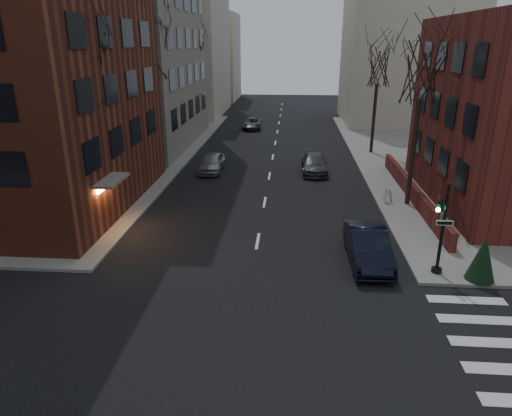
{
  "coord_description": "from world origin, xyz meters",
  "views": [
    {
      "loc": [
        1.56,
        -9.17,
        9.57
      ],
      "look_at": [
        -0.04,
        11.43,
        2.0
      ],
      "focal_mm": 32.0,
      "sensor_mm": 36.0,
      "label": 1
    }
  ],
  "objects_px": {
    "traffic_signal": "(440,235)",
    "tree_left_a": "(86,65)",
    "car_lane_silver": "(212,163)",
    "car_lane_gray": "(314,164)",
    "tree_right_a": "(423,71)",
    "tree_left_c": "(193,57)",
    "parked_sedan": "(368,246)",
    "tree_left_b": "(154,51)",
    "tree_right_b": "(378,66)",
    "streetlamp_far": "(204,93)",
    "car_lane_far": "(252,124)",
    "streetlamp_near": "(151,123)",
    "sandwich_board": "(388,196)",
    "evergreen_shrub": "(483,258)"
  },
  "relations": [
    {
      "from": "tree_left_a",
      "to": "tree_left_c",
      "type": "bearing_deg",
      "value": 90.0
    },
    {
      "from": "streetlamp_far",
      "to": "car_lane_far",
      "type": "bearing_deg",
      "value": 16.69
    },
    {
      "from": "tree_left_a",
      "to": "traffic_signal",
      "type": "bearing_deg",
      "value": -16.65
    },
    {
      "from": "tree_right_b",
      "to": "evergreen_shrub",
      "type": "relative_size",
      "value": 4.68
    },
    {
      "from": "tree_left_b",
      "to": "streetlamp_far",
      "type": "height_order",
      "value": "tree_left_b"
    },
    {
      "from": "streetlamp_far",
      "to": "sandwich_board",
      "type": "bearing_deg",
      "value": -56.41
    },
    {
      "from": "tree_right_b",
      "to": "car_lane_far",
      "type": "distance_m",
      "value": 17.94
    },
    {
      "from": "tree_left_a",
      "to": "car_lane_gray",
      "type": "relative_size",
      "value": 2.16
    },
    {
      "from": "tree_left_a",
      "to": "tree_right_b",
      "type": "xyz_separation_m",
      "value": [
        17.6,
        18.0,
        -0.88
      ]
    },
    {
      "from": "streetlamp_far",
      "to": "tree_left_b",
      "type": "bearing_deg",
      "value": -92.15
    },
    {
      "from": "tree_right_a",
      "to": "streetlamp_near",
      "type": "height_order",
      "value": "tree_right_a"
    },
    {
      "from": "tree_left_b",
      "to": "evergreen_shrub",
      "type": "relative_size",
      "value": 5.51
    },
    {
      "from": "tree_left_b",
      "to": "tree_left_a",
      "type": "bearing_deg",
      "value": -90.0
    },
    {
      "from": "tree_right_a",
      "to": "parked_sedan",
      "type": "relative_size",
      "value": 2.02
    },
    {
      "from": "parked_sedan",
      "to": "car_lane_silver",
      "type": "relative_size",
      "value": 1.15
    },
    {
      "from": "streetlamp_near",
      "to": "car_lane_far",
      "type": "xyz_separation_m",
      "value": [
        5.18,
        21.55,
        -3.62
      ]
    },
    {
      "from": "streetlamp_near",
      "to": "car_lane_far",
      "type": "height_order",
      "value": "streetlamp_near"
    },
    {
      "from": "streetlamp_near",
      "to": "car_lane_silver",
      "type": "distance_m",
      "value": 5.87
    },
    {
      "from": "tree_left_c",
      "to": "sandwich_board",
      "type": "bearing_deg",
      "value": -53.04
    },
    {
      "from": "streetlamp_near",
      "to": "tree_left_b",
      "type": "bearing_deg",
      "value": 98.53
    },
    {
      "from": "streetlamp_near",
      "to": "evergreen_shrub",
      "type": "xyz_separation_m",
      "value": [
        17.81,
        -13.5,
        -3.11
      ]
    },
    {
      "from": "tree_right_b",
      "to": "sandwich_board",
      "type": "height_order",
      "value": "tree_right_b"
    },
    {
      "from": "traffic_signal",
      "to": "car_lane_silver",
      "type": "relative_size",
      "value": 0.96
    },
    {
      "from": "tree_left_b",
      "to": "tree_right_b",
      "type": "distance_m",
      "value": 18.64
    },
    {
      "from": "car_lane_silver",
      "to": "car_lane_gray",
      "type": "relative_size",
      "value": 0.88
    },
    {
      "from": "tree_left_b",
      "to": "sandwich_board",
      "type": "height_order",
      "value": "tree_left_b"
    },
    {
      "from": "traffic_signal",
      "to": "tree_left_a",
      "type": "height_order",
      "value": "tree_left_a"
    },
    {
      "from": "sandwich_board",
      "to": "evergreen_shrub",
      "type": "relative_size",
      "value": 0.42
    },
    {
      "from": "car_lane_far",
      "to": "car_lane_gray",
      "type": "bearing_deg",
      "value": -73.53
    },
    {
      "from": "tree_right_a",
      "to": "car_lane_gray",
      "type": "xyz_separation_m",
      "value": [
        -5.38,
        7.27,
        -7.34
      ]
    },
    {
      "from": "tree_left_b",
      "to": "car_lane_far",
      "type": "bearing_deg",
      "value": 71.77
    },
    {
      "from": "tree_right_b",
      "to": "streetlamp_near",
      "type": "bearing_deg",
      "value": -149.53
    },
    {
      "from": "tree_left_c",
      "to": "parked_sedan",
      "type": "relative_size",
      "value": 2.02
    },
    {
      "from": "streetlamp_far",
      "to": "evergreen_shrub",
      "type": "distance_m",
      "value": 38.07
    },
    {
      "from": "traffic_signal",
      "to": "tree_left_a",
      "type": "distance_m",
      "value": 18.66
    },
    {
      "from": "car_lane_silver",
      "to": "car_lane_gray",
      "type": "bearing_deg",
      "value": 2.91
    },
    {
      "from": "tree_left_a",
      "to": "tree_left_b",
      "type": "xyz_separation_m",
      "value": [
        0.0,
        12.0,
        0.44
      ]
    },
    {
      "from": "tree_left_c",
      "to": "streetlamp_far",
      "type": "relative_size",
      "value": 1.55
    },
    {
      "from": "tree_right_b",
      "to": "evergreen_shrub",
      "type": "distance_m",
      "value": 24.38
    },
    {
      "from": "sandwich_board",
      "to": "evergreen_shrub",
      "type": "xyz_separation_m",
      "value": [
        1.97,
        -9.66,
        0.56
      ]
    },
    {
      "from": "parked_sedan",
      "to": "sandwich_board",
      "type": "xyz_separation_m",
      "value": [
        2.45,
        8.08,
        -0.22
      ]
    },
    {
      "from": "evergreen_shrub",
      "to": "tree_left_b",
      "type": "bearing_deg",
      "value": 136.45
    },
    {
      "from": "car_lane_silver",
      "to": "sandwich_board",
      "type": "xyz_separation_m",
      "value": [
        12.15,
        -6.74,
        -0.14
      ]
    },
    {
      "from": "car_lane_far",
      "to": "car_lane_silver",
      "type": "bearing_deg",
      "value": -97.51
    },
    {
      "from": "car_lane_far",
      "to": "evergreen_shrub",
      "type": "distance_m",
      "value": 37.26
    },
    {
      "from": "tree_right_b",
      "to": "evergreen_shrub",
      "type": "bearing_deg",
      "value": -88.03
    },
    {
      "from": "tree_right_a",
      "to": "car_lane_far",
      "type": "height_order",
      "value": "tree_right_a"
    },
    {
      "from": "streetlamp_far",
      "to": "tree_left_a",
      "type": "bearing_deg",
      "value": -91.23
    },
    {
      "from": "tree_left_b",
      "to": "car_lane_gray",
      "type": "distance_m",
      "value": 14.74
    },
    {
      "from": "tree_left_a",
      "to": "tree_left_b",
      "type": "height_order",
      "value": "tree_left_b"
    }
  ]
}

